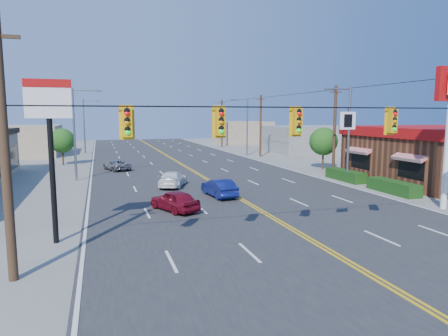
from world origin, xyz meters
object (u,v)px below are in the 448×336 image
object	(u,v)px
signal_span	(320,134)
car_silver	(117,165)
car_white	(173,180)
car_blue	(219,188)
pizza_hut_sign	(50,127)
car_magenta	(175,201)

from	to	relation	value
signal_span	car_silver	distance (m)	28.69
car_white	car_blue	bearing A→B (deg)	137.77
car_blue	signal_span	bearing A→B (deg)	88.84
car_blue	car_silver	bearing A→B (deg)	-75.27
car_blue	pizza_hut_sign	bearing A→B (deg)	30.32
car_blue	car_silver	size ratio (longest dim) A/B	0.96
car_blue	car_silver	xyz separation A→B (m)	(-6.21, 16.09, -0.08)
car_magenta	car_white	size ratio (longest dim) A/B	0.87
pizza_hut_sign	car_magenta	xyz separation A→B (m)	(6.14, 4.15, -4.56)
signal_span	car_blue	xyz separation A→B (m)	(-1.03, 11.34, -4.26)
signal_span	pizza_hut_sign	xyz separation A→B (m)	(-10.88, 4.00, 0.30)
signal_span	car_magenta	bearing A→B (deg)	120.18
car_silver	pizza_hut_sign	bearing A→B (deg)	62.18
signal_span	car_magenta	distance (m)	10.35
car_white	car_magenta	bearing A→B (deg)	102.17
car_magenta	car_silver	xyz separation A→B (m)	(-2.50, 19.27, -0.08)
pizza_hut_sign	car_blue	size ratio (longest dim) A/B	1.81
signal_span	car_magenta	xyz separation A→B (m)	(-4.74, 8.15, -4.27)
car_magenta	car_silver	bearing A→B (deg)	-106.42
pizza_hut_sign	car_magenta	bearing A→B (deg)	34.06
signal_span	car_blue	distance (m)	12.16
car_magenta	signal_span	bearing A→B (deg)	96.38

